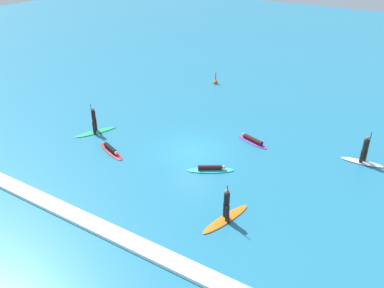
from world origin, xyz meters
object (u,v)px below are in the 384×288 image
at_px(surfer_on_orange_board, 226,212).
at_px(marker_buoy, 216,82).
at_px(surfer_on_white_board, 364,155).
at_px(surfer_on_teal_board, 211,169).
at_px(surfer_on_green_board, 95,126).
at_px(surfer_on_purple_board, 252,140).
at_px(surfer_on_red_board, 111,150).

relative_size(surfer_on_orange_board, marker_buoy, 2.77).
distance_m(surfer_on_white_board, marker_buoy, 16.70).
xyz_separation_m(surfer_on_teal_board, surfer_on_orange_board, (2.94, -3.60, 0.34)).
bearing_deg(surfer_on_green_board, surfer_on_white_board, 133.36).
bearing_deg(surfer_on_white_board, marker_buoy, 148.15).
bearing_deg(surfer_on_purple_board, marker_buoy, -29.73).
bearing_deg(surfer_on_teal_board, marker_buoy, 85.41).
relative_size(surfer_on_teal_board, marker_buoy, 2.31).
xyz_separation_m(surfer_on_orange_board, marker_buoy, (-10.24, 17.18, -0.31)).
bearing_deg(surfer_on_teal_board, surfer_on_white_board, 5.02).
distance_m(surfer_on_orange_board, surfer_on_white_board, 10.45).
bearing_deg(marker_buoy, surfer_on_white_board, -27.73).
relative_size(surfer_on_green_board, marker_buoy, 2.58).
distance_m(surfer_on_teal_board, surfer_on_purple_board, 4.72).
bearing_deg(surfer_on_red_board, marker_buoy, 113.82).
bearing_deg(surfer_on_purple_board, surfer_on_white_board, -151.86).
relative_size(surfer_on_teal_board, surfer_on_red_board, 0.94).
xyz_separation_m(surfer_on_red_board, marker_buoy, (-0.67, 15.04, 0.02)).
height_order(surfer_on_orange_board, marker_buoy, surfer_on_orange_board).
xyz_separation_m(surfer_on_green_board, marker_buoy, (2.21, 13.51, -0.33)).
bearing_deg(marker_buoy, surfer_on_green_board, -99.30).
xyz_separation_m(surfer_on_red_board, surfer_on_orange_board, (9.57, -2.14, 0.32)).
bearing_deg(surfer_on_white_board, surfer_on_teal_board, -146.25).
xyz_separation_m(surfer_on_white_board, marker_buoy, (-14.78, 7.77, -0.37)).
height_order(surfer_on_teal_board, surfer_on_red_board, surfer_on_red_board).
xyz_separation_m(surfer_on_green_board, surfer_on_white_board, (16.99, 5.74, 0.03)).
bearing_deg(surfer_on_orange_board, surfer_on_white_board, 168.35).
relative_size(surfer_on_green_board, surfer_on_white_board, 1.20).
bearing_deg(surfer_on_purple_board, surfer_on_teal_board, 102.16).
relative_size(surfer_on_red_board, surfer_on_orange_board, 0.88).
distance_m(surfer_on_red_board, marker_buoy, 15.06).
bearing_deg(surfer_on_orange_board, surfer_on_teal_board, -126.64).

